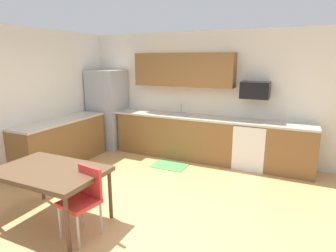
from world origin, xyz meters
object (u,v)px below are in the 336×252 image
at_px(dining_table, 50,174).
at_px(chair_near_table, 84,196).
at_px(oven_range, 251,145).
at_px(microwave, 255,90).
at_px(refrigerator, 108,109).

bearing_deg(dining_table, chair_near_table, -3.37).
xyz_separation_m(oven_range, microwave, (0.00, 0.10, 1.08)).
bearing_deg(microwave, dining_table, -122.30).
distance_m(microwave, dining_table, 3.92).
xyz_separation_m(refrigerator, chair_near_table, (1.92, -3.09, -0.43)).
height_order(refrigerator, microwave, refrigerator).
distance_m(microwave, chair_near_table, 3.73).
bearing_deg(dining_table, refrigerator, 113.89).
height_order(dining_table, chair_near_table, chair_near_table).
xyz_separation_m(microwave, chair_near_table, (-1.47, -3.27, -1.03)).
bearing_deg(microwave, oven_range, -90.00).
bearing_deg(chair_near_table, dining_table, 176.63).
height_order(microwave, chair_near_table, microwave).
relative_size(microwave, dining_table, 0.39).
distance_m(refrigerator, chair_near_table, 3.66).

